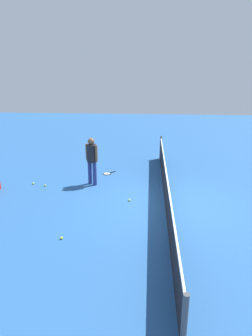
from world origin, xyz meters
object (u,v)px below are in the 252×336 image
(tennis_ball_by_net, at_px, (129,200))
(tennis_ball_baseline, at_px, (62,238))
(player_near_side, at_px, (92,157))
(tennis_racket_near_player, at_px, (108,173))
(tennis_ball_near_player, at_px, (45,185))
(tennis_ball_midcourt, at_px, (33,184))

(tennis_ball_by_net, bearing_deg, tennis_ball_baseline, -32.66)
(player_near_side, relative_size, tennis_ball_baseline, 25.76)
(player_near_side, distance_m, tennis_racket_near_player, 1.59)
(player_near_side, relative_size, tennis_ball_near_player, 25.76)
(tennis_ball_midcourt, bearing_deg, tennis_racket_near_player, 118.59)
(tennis_ball_by_net, bearing_deg, tennis_racket_near_player, -157.40)
(player_near_side, bearing_deg, tennis_ball_by_net, 46.67)
(tennis_ball_by_net, distance_m, tennis_ball_midcourt, 3.73)
(tennis_racket_near_player, distance_m, tennis_ball_by_net, 2.72)
(tennis_ball_near_player, bearing_deg, tennis_racket_near_player, 126.86)
(tennis_racket_near_player, bearing_deg, tennis_ball_by_net, 22.60)
(tennis_ball_near_player, bearing_deg, player_near_side, 101.59)
(tennis_ball_baseline, bearing_deg, tennis_racket_near_player, 174.77)
(tennis_racket_near_player, xyz_separation_m, tennis_ball_near_player, (1.51, -2.02, 0.02))
(tennis_ball_midcourt, bearing_deg, tennis_ball_by_net, 72.03)
(player_near_side, bearing_deg, tennis_ball_near_player, -78.41)
(player_near_side, xyz_separation_m, tennis_ball_near_player, (0.34, -1.64, -0.98))
(tennis_ball_near_player, xyz_separation_m, tennis_ball_midcourt, (-0.15, -0.49, 0.00))
(player_near_side, height_order, tennis_ball_baseline, player_near_side)
(tennis_ball_near_player, bearing_deg, tennis_ball_by_net, 71.85)
(player_near_side, distance_m, tennis_ball_baseline, 3.79)
(player_near_side, bearing_deg, tennis_racket_near_player, 162.33)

